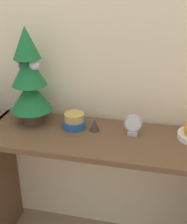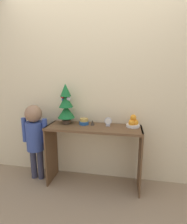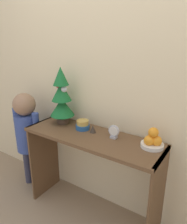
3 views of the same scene
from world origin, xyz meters
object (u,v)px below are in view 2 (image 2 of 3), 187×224
desk_clock (108,122)px  figurine (93,123)px  fruit_bowl (133,123)px  mini_tree (66,104)px  child_figure (35,134)px  singing_bowl (84,122)px

desk_clock → figurine: 0.21m
fruit_bowl → desk_clock: bearing=-174.6°
mini_tree → child_figure: 0.60m
child_figure → singing_bowl: bearing=6.9°
singing_bowl → figurine: 0.12m
figurine → child_figure: size_ratio=0.06×
fruit_bowl → desk_clock: size_ratio=1.52×
singing_bowl → child_figure: (-0.68, -0.08, -0.18)m
mini_tree → figurine: (0.37, -0.02, -0.23)m
mini_tree → fruit_bowl: size_ratio=3.12×
fruit_bowl → singing_bowl: fruit_bowl is taller
figurine → child_figure: bearing=-174.8°
singing_bowl → figurine: (0.12, -0.01, -0.01)m
mini_tree → desk_clock: bearing=-2.3°
desk_clock → figurine: (-0.20, -0.00, -0.02)m
fruit_bowl → child_figure: 1.33m
singing_bowl → figurine: size_ratio=1.87×
fruit_bowl → child_figure: (-1.31, -0.10, -0.20)m
fruit_bowl → figurine: size_ratio=2.57×
desk_clock → fruit_bowl: bearing=5.4°
desk_clock → child_figure: bearing=-175.8°
mini_tree → singing_bowl: (0.25, -0.01, -0.22)m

